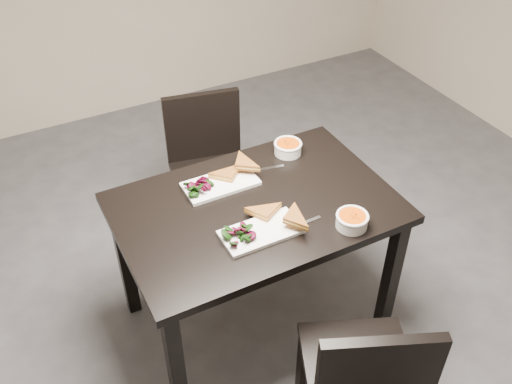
# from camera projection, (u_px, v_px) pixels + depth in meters

# --- Properties ---
(ground) EXTENTS (5.00, 5.00, 0.00)m
(ground) POSITION_uv_depth(u_px,v_px,m) (263.00, 344.00, 2.80)
(ground) COLOR #47474C
(ground) RESTS_ON ground
(table) EXTENTS (1.20, 0.80, 0.75)m
(table) POSITION_uv_depth(u_px,v_px,m) (256.00, 221.00, 2.53)
(table) COLOR black
(table) RESTS_ON ground
(chair_near) EXTENTS (0.55, 0.55, 0.85)m
(chair_near) POSITION_uv_depth(u_px,v_px,m) (364.00, 376.00, 2.11)
(chair_near) COLOR black
(chair_near) RESTS_ON ground
(chair_far) EXTENTS (0.49, 0.49, 0.85)m
(chair_far) POSITION_uv_depth(u_px,v_px,m) (208.00, 161.00, 3.17)
(chair_far) COLOR black
(chair_far) RESTS_ON ground
(plate_near) EXTENTS (0.33, 0.17, 0.02)m
(plate_near) POSITION_uv_depth(u_px,v_px,m) (261.00, 232.00, 2.32)
(plate_near) COLOR white
(plate_near) RESTS_ON table
(sandwich_near) EXTENTS (0.20, 0.19, 0.05)m
(sandwich_near) POSITION_uv_depth(u_px,v_px,m) (273.00, 218.00, 2.33)
(sandwich_near) COLOR #AC6424
(sandwich_near) RESTS_ON plate_near
(salad_near) EXTENTS (0.10, 0.09, 0.05)m
(salad_near) POSITION_uv_depth(u_px,v_px,m) (239.00, 234.00, 2.26)
(salad_near) COLOR black
(salad_near) RESTS_ON plate_near
(soup_bowl_near) EXTENTS (0.14, 0.14, 0.06)m
(soup_bowl_near) POSITION_uv_depth(u_px,v_px,m) (352.00, 220.00, 2.34)
(soup_bowl_near) COLOR white
(soup_bowl_near) RESTS_ON table
(cutlery_near) EXTENTS (0.18, 0.02, 0.00)m
(cutlery_near) POSITION_uv_depth(u_px,v_px,m) (302.00, 224.00, 2.37)
(cutlery_near) COLOR silver
(cutlery_near) RESTS_ON table
(plate_far) EXTENTS (0.33, 0.17, 0.02)m
(plate_far) POSITION_uv_depth(u_px,v_px,m) (221.00, 184.00, 2.56)
(plate_far) COLOR white
(plate_far) RESTS_ON table
(sandwich_far) EXTENTS (0.21, 0.21, 0.05)m
(sandwich_far) POSITION_uv_depth(u_px,v_px,m) (235.00, 175.00, 2.56)
(sandwich_far) COLOR #AC6424
(sandwich_far) RESTS_ON plate_far
(salad_far) EXTENTS (0.10, 0.09, 0.05)m
(salad_far) POSITION_uv_depth(u_px,v_px,m) (200.00, 185.00, 2.51)
(salad_far) COLOR black
(salad_far) RESTS_ON plate_far
(soup_bowl_far) EXTENTS (0.14, 0.14, 0.06)m
(soup_bowl_far) POSITION_uv_depth(u_px,v_px,m) (288.00, 147.00, 2.75)
(soup_bowl_far) COLOR white
(soup_bowl_far) RESTS_ON table
(cutlery_far) EXTENTS (0.18, 0.05, 0.00)m
(cutlery_far) POSITION_uv_depth(u_px,v_px,m) (265.00, 169.00, 2.66)
(cutlery_far) COLOR silver
(cutlery_far) RESTS_ON table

